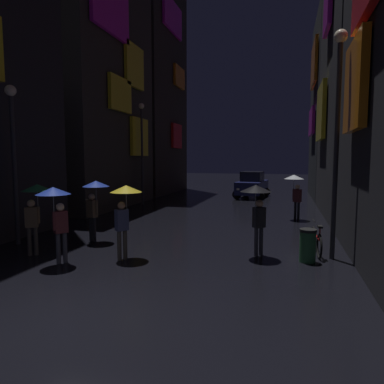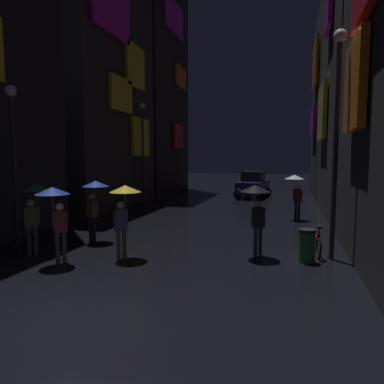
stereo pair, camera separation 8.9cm
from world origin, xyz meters
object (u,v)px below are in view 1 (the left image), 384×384
Objects in this scene: car_distant at (252,185)px; streetlamp_left_far at (142,143)px; pedestrian_far_right_blue at (95,194)px; trash_bin at (308,245)px; pedestrian_midstreet_left_clear at (295,184)px; bicycle_parked_at_storefront at (316,241)px; pedestrian_foreground_right_black at (257,200)px; pedestrian_near_crossing_yellow at (125,201)px; pedestrian_foreground_left_green at (35,199)px; streetlamp_right_near at (337,121)px; pedestrian_midstreet_centre_blue at (56,204)px; streetlamp_left_near at (13,145)px.

streetlamp_left_far is at bearing -137.58° from car_distant.
pedestrian_far_right_blue reaches higher than trash_bin.
pedestrian_midstreet_left_clear is 6.01m from bicycle_parked_at_storefront.
car_distant is at bearing 107.81° from pedestrian_midstreet_left_clear.
pedestrian_far_right_blue is 7.38m from bicycle_parked_at_storefront.
car_distant is (-2.82, 8.78, -0.74)m from pedestrian_midstreet_left_clear.
pedestrian_foreground_right_black is 2.30m from bicycle_parked_at_storefront.
pedestrian_midstreet_left_clear reaches higher than trash_bin.
pedestrian_midstreet_left_clear is at bearing 58.66° from pedestrian_near_crossing_yellow.
pedestrian_near_crossing_yellow is at bearing -68.70° from streetlamp_left_far.
pedestrian_midstreet_left_clear is 1.00× the size of pedestrian_far_right_blue.
pedestrian_far_right_blue reaches higher than car_distant.
pedestrian_foreground_left_green is at bearing -132.57° from pedestrian_midstreet_left_clear.
streetlamp_right_near is (5.73, 1.57, 2.23)m from pedestrian_near_crossing_yellow.
pedestrian_near_crossing_yellow is 1.83m from pedestrian_midstreet_centre_blue.
streetlamp_left_near is at bearing -156.59° from pedestrian_far_right_blue.
car_distant is 15.90m from trash_bin.
pedestrian_foreground_left_green is 0.40× the size of streetlamp_left_near.
bicycle_parked_at_storefront is 1.02m from trash_bin.
streetlamp_left_near is at bearing -171.32° from bicycle_parked_at_storefront.
streetlamp_right_near reaches higher than pedestrian_foreground_left_green.
streetlamp_left_far is at bearing 102.83° from pedestrian_midstreet_centre_blue.
pedestrian_foreground_left_green and pedestrian_near_crossing_yellow have the same top height.
trash_bin is at bearing -46.75° from streetlamp_left_far.
streetlamp_right_near is at bearing 9.04° from pedestrian_foreground_right_black.
streetlamp_left_far is (-9.07, 3.07, 2.18)m from pedestrian_midstreet_left_clear.
streetlamp_right_near is (7.28, 2.54, 2.23)m from pedestrian_midstreet_centre_blue.
pedestrian_midstreet_left_clear and pedestrian_midstreet_centre_blue have the same top height.
streetlamp_right_near is (10.00, 1.00, 0.60)m from streetlamp_left_near.
pedestrian_near_crossing_yellow is 11.96m from streetlamp_left_far.
pedestrian_far_right_blue is at bearing 175.75° from trash_bin.
bicycle_parked_at_storefront is at bearing -77.11° from car_distant.
trash_bin is at bearing -144.16° from streetlamp_right_near.
car_distant is at bearing 83.23° from pedestrian_near_crossing_yellow.
pedestrian_midstreet_centre_blue is 0.34× the size of streetlamp_left_far.
pedestrian_midstreet_centre_blue is (1.18, -0.64, 0.00)m from pedestrian_foreground_left_green.
pedestrian_near_crossing_yellow and pedestrian_far_right_blue have the same top height.
pedestrian_foreground_right_black is at bearing 13.83° from pedestrian_foreground_left_green.
trash_bin is (9.30, 0.50, -2.83)m from streetlamp_left_near.
pedestrian_near_crossing_yellow is at bearing -121.34° from pedestrian_midstreet_left_clear.
streetlamp_left_near is at bearing 172.40° from pedestrian_near_crossing_yellow.
car_distant is at bearing 75.48° from pedestrian_far_right_blue.
streetlamp_left_near is (-6.25, -16.10, 2.38)m from car_distant.
pedestrian_midstreet_centre_blue is at bearing -77.17° from streetlamp_left_far.
streetlamp_left_far is (-4.27, 10.96, 2.18)m from pedestrian_near_crossing_yellow.
streetlamp_right_near is at bearing -49.18° from bicycle_parked_at_storefront.
pedestrian_midstreet_left_clear is 9.26m from car_distant.
pedestrian_foreground_right_black is 8.06m from streetlamp_left_near.
streetlamp_left_far is at bearing 104.05° from pedestrian_far_right_blue.
bicycle_parked_at_storefront is 3.56m from streetlamp_right_near.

